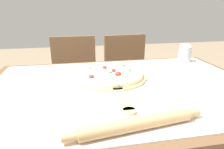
# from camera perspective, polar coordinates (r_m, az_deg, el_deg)

# --- Properties ---
(dining_table) EXTENTS (1.35, 0.93, 0.78)m
(dining_table) POSITION_cam_1_polar(r_m,az_deg,el_deg) (1.01, 3.24, -9.13)
(dining_table) COLOR brown
(dining_table) RESTS_ON ground_plane
(towel_cloth) EXTENTS (1.27, 0.85, 0.00)m
(towel_cloth) POSITION_cam_1_polar(r_m,az_deg,el_deg) (0.96, 3.37, -3.22)
(towel_cloth) COLOR silver
(towel_cloth) RESTS_ON dining_table
(pizza_peel) EXTENTS (0.37, 0.58, 0.01)m
(pizza_peel) POSITION_cam_1_polar(r_m,az_deg,el_deg) (1.03, -0.07, -1.13)
(pizza_peel) COLOR tan
(pizza_peel) RESTS_ON towel_cloth
(pizza) EXTENTS (0.33, 0.33, 0.04)m
(pizza) POSITION_cam_1_polar(r_m,az_deg,el_deg) (1.05, -0.31, 0.27)
(pizza) COLOR beige
(pizza) RESTS_ON pizza_peel
(rolling_pin) EXTENTS (0.46, 0.10, 0.04)m
(rolling_pin) POSITION_cam_1_polar(r_m,az_deg,el_deg) (0.63, 7.24, -13.72)
(rolling_pin) COLOR tan
(rolling_pin) RESTS_ON towel_cloth
(chair_left) EXTENTS (0.40, 0.40, 0.89)m
(chair_left) POSITION_cam_1_polar(r_m,az_deg,el_deg) (1.77, -10.45, -1.87)
(chair_left) COLOR brown
(chair_left) RESTS_ON ground_plane
(chair_right) EXTENTS (0.43, 0.43, 0.89)m
(chair_right) POSITION_cam_1_polar(r_m,az_deg,el_deg) (1.82, 4.37, -0.92)
(chair_right) COLOR brown
(chair_right) RESTS_ON ground_plane
(flour_cup) EXTENTS (0.08, 0.08, 0.12)m
(flour_cup) POSITION_cam_1_polar(r_m,az_deg,el_deg) (1.44, 20.09, 5.90)
(flour_cup) COLOR #B2B7BC
(flour_cup) RESTS_ON towel_cloth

